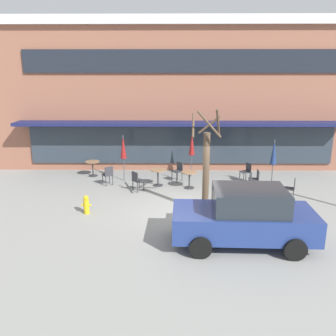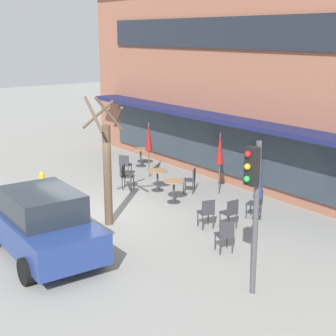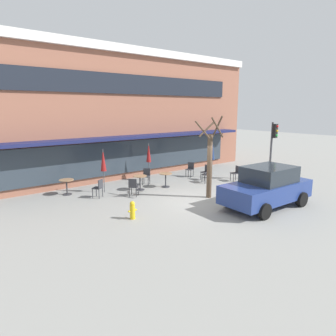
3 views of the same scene
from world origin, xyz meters
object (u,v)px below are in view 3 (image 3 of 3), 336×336
Objects in this scene: patio_umbrella_green_folded at (103,161)px; street_tree at (210,161)px; cafe_table_streetside at (140,180)px; patio_umbrella_corner_open at (212,151)px; traffic_light_pole at (273,141)px; cafe_table_by_tree at (67,184)px; parked_sedan at (267,187)px; fire_hydrant at (132,210)px; cafe_chair_5 at (133,186)px; cafe_chair_1 at (146,175)px; cafe_chair_3 at (99,187)px; cafe_chair_0 at (206,171)px; cafe_chair_4 at (190,168)px; cafe_table_near_wall at (166,178)px; cafe_chair_6 at (236,172)px; cafe_chair_2 at (207,174)px; patio_umbrella_cream_folded at (149,153)px.

street_tree reaches higher than patio_umbrella_green_folded.
cafe_table_streetside is at bearing -25.18° from patio_umbrella_green_folded.
street_tree reaches higher than patio_umbrella_corner_open.
cafe_table_by_tree is at bearing 157.90° from traffic_light_pole.
parked_sedan is (6.11, -7.12, 0.36)m from cafe_table_by_tree.
cafe_chair_5 is at bearing 57.75° from fire_hydrant.
parked_sedan reaches higher than cafe_chair_1.
cafe_chair_1 and cafe_chair_3 have the same top height.
cafe_chair_0 is 1.00× the size of cafe_chair_4.
traffic_light_pole is (5.98, -2.51, 1.78)m from cafe_table_near_wall.
cafe_chair_4 is 7.80m from fire_hydrant.
cafe_chair_3 is (-6.58, 0.56, 0.00)m from cafe_chair_0.
cafe_chair_4 is (4.16, 0.73, 0.01)m from cafe_table_streetside.
patio_umbrella_corner_open is 0.57× the size of street_tree.
cafe_chair_4 is 1.00× the size of cafe_chair_6.
cafe_chair_6 is at bearing 10.95° from fire_hydrant.
street_tree reaches higher than cafe_chair_3.
parked_sedan is at bearing -48.12° from cafe_chair_3.
patio_umbrella_corner_open is at bearing -2.56° from cafe_table_streetside.
cafe_table_streetside is at bearing 165.05° from cafe_chair_2.
cafe_chair_6 is (3.87, -3.31, -1.10)m from patio_umbrella_cream_folded.
patio_umbrella_green_folded is 0.57× the size of street_tree.
patio_umbrella_cream_folded is 2.47× the size of cafe_chair_1.
cafe_chair_0 reaches higher than fire_hydrant.
patio_umbrella_green_folded is 1.00× the size of patio_umbrella_corner_open.
cafe_chair_2 is 1.00× the size of cafe_chair_4.
cafe_chair_0 is 1.00× the size of cafe_chair_5.
cafe_chair_0 is 5.34m from parked_sedan.
patio_umbrella_cream_folded is 5.21m from cafe_chair_6.
cafe_chair_5 is 1.26× the size of fire_hydrant.
traffic_light_pole is (3.23, -3.58, 1.77)m from cafe_chair_4.
patio_umbrella_corner_open reaches higher than cafe_chair_5.
patio_umbrella_green_folded is (-1.65, 0.77, 1.11)m from cafe_table_streetside.
patio_umbrella_cream_folded is (0.19, 1.87, 1.11)m from cafe_table_near_wall.
patio_umbrella_cream_folded is at bearing 43.58° from cafe_table_streetside.
cafe_table_streetside is at bearing -1.38° from cafe_chair_3.
cafe_chair_0 is 5.20m from cafe_chair_5.
street_tree reaches higher than cafe_chair_0.
traffic_light_pole is 4.82× the size of fire_hydrant.
cafe_chair_0 is 1.00× the size of cafe_chair_3.
cafe_chair_0 is (2.89, -0.16, 0.01)m from cafe_table_near_wall.
parked_sedan is (4.46, -6.40, -0.75)m from patio_umbrella_green_folded.
cafe_chair_3 is at bearing -131.37° from patio_umbrella_green_folded.
street_tree is at bearing -48.07° from patio_umbrella_green_folded.
patio_umbrella_green_folded is (-3.06, 1.12, 1.11)m from cafe_table_near_wall.
patio_umbrella_corner_open is at bearing -8.45° from patio_umbrella_green_folded.
patio_umbrella_cream_folded is 2.47× the size of cafe_chair_0.
parked_sedan is 1.10× the size of street_tree.
patio_umbrella_corner_open is 2.47× the size of cafe_chair_0.
cafe_chair_0 is at bearing 142.79° from traffic_light_pole.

